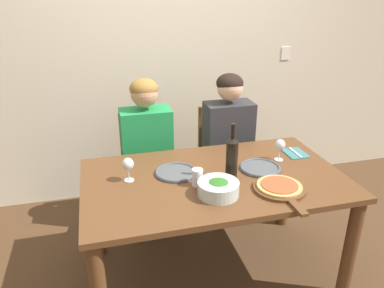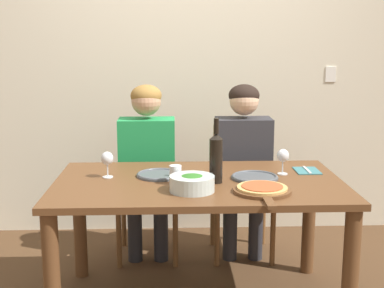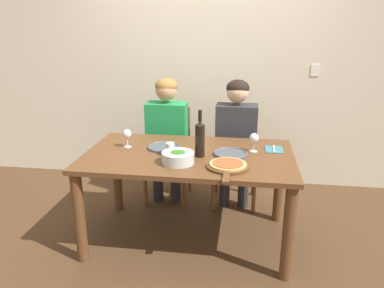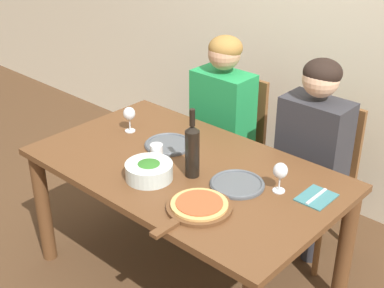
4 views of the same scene
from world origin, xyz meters
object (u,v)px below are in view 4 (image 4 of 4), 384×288
object	(u,v)px
chair_right	(318,173)
wine_glass_right	(280,172)
chair_left	(231,140)
dinner_plate_right	(237,184)
wine_bottle	(192,150)
fork_on_napkin	(316,197)
pizza_on_board	(198,207)
person_woman	(221,111)
wine_glass_left	(129,115)
broccoli_bowl	(149,171)
dinner_plate_left	(169,144)
person_man	(312,143)
water_tumbler	(157,154)

from	to	relation	value
chair_right	wine_glass_right	bearing A→B (deg)	-77.19
chair_left	dinner_plate_right	distance (m)	1.03
wine_bottle	fork_on_napkin	size ratio (longest dim) A/B	1.99
pizza_on_board	fork_on_napkin	size ratio (longest dim) A/B	2.45
chair_left	chair_right	distance (m)	0.66
person_woman	dinner_plate_right	size ratio (longest dim) A/B	4.60
wine_bottle	chair_left	bearing A→B (deg)	116.12
pizza_on_board	wine_glass_left	xyz separation A→B (m)	(-0.83, 0.34, 0.09)
broccoli_bowl	wine_glass_left	size ratio (longest dim) A/B	1.56
chair_left	dinner_plate_right	world-z (taller)	chair_left
wine_glass_left	wine_glass_right	bearing A→B (deg)	1.90
pizza_on_board	chair_right	bearing A→B (deg)	88.46
dinner_plate_left	pizza_on_board	world-z (taller)	pizza_on_board
chair_left	person_woman	world-z (taller)	person_woman
person_man	dinner_plate_right	world-z (taller)	person_man
wine_glass_left	fork_on_napkin	size ratio (longest dim) A/B	0.84
wine_bottle	dinner_plate_right	bearing A→B (deg)	17.84
chair_left	dinner_plate_right	xyz separation A→B (m)	(0.64, -0.76, 0.26)
chair_right	pizza_on_board	xyz separation A→B (m)	(-0.03, -1.04, 0.27)
person_man	wine_glass_right	distance (m)	0.59
dinner_plate_left	pizza_on_board	bearing A→B (deg)	-33.77
chair_right	wine_glass_right	world-z (taller)	chair_right
dinner_plate_left	pizza_on_board	distance (m)	0.64
person_man	broccoli_bowl	world-z (taller)	person_man
wine_bottle	broccoli_bowl	xyz separation A→B (m)	(-0.14, -0.16, -0.10)
chair_left	wine_glass_right	size ratio (longest dim) A/B	6.03
broccoli_bowl	person_woman	bearing A→B (deg)	107.04
person_woman	pizza_on_board	xyz separation A→B (m)	(0.63, -0.93, 0.02)
pizza_on_board	water_tumbler	world-z (taller)	water_tumbler
wine_bottle	person_man	bearing A→B (deg)	70.91
broccoli_bowl	dinner_plate_left	distance (m)	0.36
wine_bottle	wine_glass_right	xyz separation A→B (m)	(0.40, 0.16, -0.04)
chair_right	broccoli_bowl	world-z (taller)	chair_right
chair_left	dinner_plate_left	bearing A→B (deg)	-81.87
chair_right	pizza_on_board	size ratio (longest dim) A/B	2.07
person_woman	wine_bottle	size ratio (longest dim) A/B	3.41
person_woman	fork_on_napkin	bearing A→B (deg)	-26.75
person_man	wine_glass_left	size ratio (longest dim) A/B	8.09
fork_on_napkin	wine_glass_right	bearing A→B (deg)	-157.10
wine_glass_right	fork_on_napkin	bearing A→B (deg)	22.90
wine_bottle	fork_on_napkin	world-z (taller)	wine_bottle
broccoli_bowl	chair_right	bearing A→B (deg)	68.76
person_woman	person_man	size ratio (longest dim) A/B	1.00
person_woman	fork_on_napkin	size ratio (longest dim) A/B	6.79
dinner_plate_left	wine_glass_right	distance (m)	0.72
dinner_plate_left	dinner_plate_right	xyz separation A→B (m)	(0.54, -0.08, 0.00)
wine_bottle	wine_glass_right	bearing A→B (deg)	22.19
chair_left	wine_glass_right	world-z (taller)	chair_left
wine_bottle	dinner_plate_right	size ratio (longest dim) A/B	1.35
wine_glass_left	wine_glass_right	xyz separation A→B (m)	(1.01, 0.03, 0.00)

